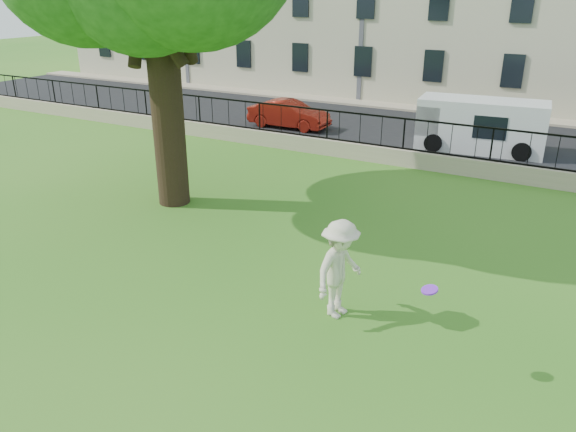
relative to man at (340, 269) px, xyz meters
The scene contains 9 objects.
ground 2.89m from the man, 139.58° to the right, with size 120.00×120.00×0.00m, color #30751B.
retaining_wall 10.47m from the man, 101.42° to the left, with size 50.00×0.40×0.60m, color gray.
iron_railing 10.45m from the man, 101.42° to the left, with size 50.00×0.05×1.13m.
street 15.11m from the man, 97.88° to the left, with size 60.00×9.00×0.01m, color black.
sidewalk 20.27m from the man, 95.86° to the left, with size 60.00×1.40×0.12m, color gray.
man is the anchor object (origin of this frame).
frisbee 2.19m from the man, 24.70° to the right, with size 0.27×0.27×0.03m, color #7E26DC.
red_sedan 15.84m from the man, 122.23° to the left, with size 1.30×3.74×1.23m, color maroon.
white_van 13.64m from the man, 90.29° to the left, with size 4.74×1.85×1.99m, color silver.
Camera 1 is at (5.78, -7.04, 5.99)m, focal length 35.00 mm.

